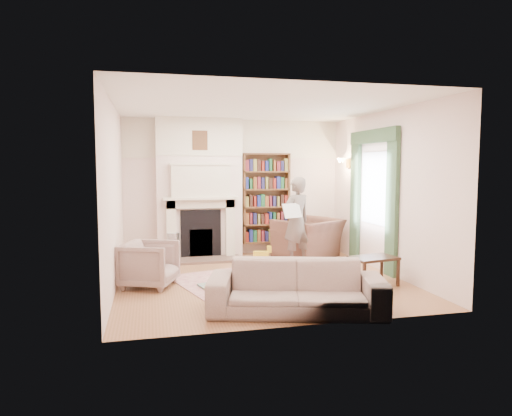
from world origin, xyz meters
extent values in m
plane|color=#91603A|center=(0.00, 0.00, 0.00)|extent=(4.50, 4.50, 0.00)
plane|color=white|center=(0.00, 0.00, 2.80)|extent=(4.50, 4.50, 0.00)
plane|color=white|center=(0.00, 2.25, 1.40)|extent=(4.50, 0.00, 4.50)
plane|color=white|center=(0.00, -2.25, 1.40)|extent=(4.50, 0.00, 4.50)
plane|color=white|center=(-2.25, 0.00, 1.40)|extent=(0.00, 4.50, 4.50)
plane|color=white|center=(2.25, 0.00, 1.40)|extent=(0.00, 4.50, 4.50)
cube|color=white|center=(-0.75, 2.08, 1.40)|extent=(1.70, 0.35, 2.80)
cube|color=silver|center=(-0.75, 1.79, 1.22)|extent=(1.47, 0.24, 0.05)
cube|color=black|center=(-0.75, 1.88, 0.50)|extent=(0.80, 0.06, 0.96)
cube|color=silver|center=(-0.75, 1.81, 1.55)|extent=(1.15, 0.18, 0.62)
cube|color=brown|center=(0.65, 2.12, 1.18)|extent=(1.00, 0.24, 1.85)
cube|color=silver|center=(2.23, 0.40, 1.45)|extent=(0.02, 0.90, 1.30)
cube|color=#2F492F|center=(2.20, -0.30, 1.20)|extent=(0.07, 0.32, 2.40)
cube|color=#2F492F|center=(2.20, 1.10, 1.20)|extent=(0.07, 0.32, 2.40)
cube|color=#2F492F|center=(2.19, 0.40, 2.38)|extent=(0.09, 1.70, 0.24)
cube|color=beige|center=(-0.13, 0.00, 0.01)|extent=(2.74, 2.37, 0.01)
imported|color=brown|center=(1.38, 1.51, 0.39)|extent=(1.57, 1.52, 0.78)
imported|color=#AEA290|center=(-1.75, -0.07, 0.35)|extent=(0.99, 0.98, 0.70)
imported|color=#AFA490|center=(0.06, -1.76, 0.32)|extent=(2.36, 1.43, 0.64)
imported|color=#63574F|center=(0.93, 0.91, 0.82)|extent=(0.71, 0.60, 1.65)
cube|color=silver|center=(0.78, 0.71, 1.04)|extent=(0.40, 0.25, 0.26)
cylinder|color=#AEB0B7|center=(-1.31, 1.83, 0.28)|extent=(0.28, 0.28, 0.55)
cube|color=gold|center=(-0.85, -0.33, 0.03)|extent=(0.39, 0.39, 0.03)
cube|color=#A31219|center=(-0.61, -0.20, 0.04)|extent=(0.35, 0.29, 0.05)
cube|color=red|center=(0.31, -0.28, 0.02)|extent=(0.26, 0.21, 0.02)
cube|color=red|center=(-0.07, -0.13, 0.02)|extent=(0.30, 0.30, 0.02)
cube|color=red|center=(0.50, -0.52, 0.02)|extent=(0.28, 0.24, 0.02)
cube|color=red|center=(0.01, -0.59, 0.02)|extent=(0.30, 0.27, 0.02)
camera|label=1|loc=(-1.72, -7.14, 1.86)|focal=32.00mm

